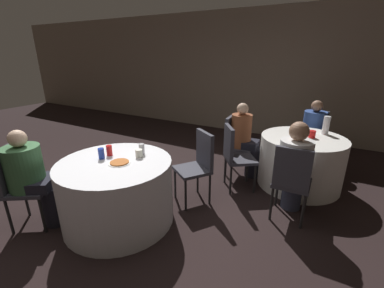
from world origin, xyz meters
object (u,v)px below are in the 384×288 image
person_blue_shirt (312,133)px  person_floral_shirt (245,140)px  person_white_shirt (294,168)px  soda_can_red (109,150)px  soda_can_blue (101,154)px  chair_far_southwest (234,152)px  chair_near_southwest (18,180)px  table_near (118,192)px  person_green_jacket (33,178)px  bottle_far (326,125)px  pizza_plate_near (119,162)px  chair_far_north (313,132)px  table_far (300,162)px  chair_near_northeast (199,161)px  chair_far_west (235,140)px  chair_far_south (292,177)px  soda_can_silver (142,149)px

person_blue_shirt → person_floral_shirt: bearing=48.9°
person_white_shirt → soda_can_red: size_ratio=9.62×
soda_can_blue → person_floral_shirt: bearing=60.7°
chair_far_southwest → chair_near_southwest: bearing=-77.4°
table_near → soda_can_red: soda_can_red is taller
person_green_jacket → soda_can_blue: bearing=98.4°
person_green_jacket → bottle_far: (2.66, 2.76, 0.29)m
pizza_plate_near → chair_far_north: bearing=60.4°
table_far → bottle_far: 0.64m
person_floral_shirt → person_blue_shirt: 1.24m
chair_near_northeast → soda_can_blue: (-0.78, -0.85, 0.24)m
chair_far_west → person_floral_shirt: person_floral_shirt is taller
chair_far_south → person_green_jacket: size_ratio=0.83×
chair_near_southwest → bottle_far: bottle_far is taller
chair_near_southwest → person_blue_shirt: person_blue_shirt is taller
chair_near_northeast → pizza_plate_near: 1.01m
chair_near_northeast → chair_far_west: bearing=-61.4°
person_blue_shirt → chair_far_north: bearing=-90.0°
table_far → chair_far_west: chair_far_west is taller
table_far → person_white_shirt: (0.02, -0.83, 0.24)m
chair_far_west → person_blue_shirt: person_blue_shirt is taller
chair_far_west → bottle_far: bearing=103.7°
table_far → chair_far_west: size_ratio=1.25×
chair_near_southwest → soda_can_blue: 0.92m
chair_far_south → person_floral_shirt: 1.26m
chair_far_north → chair_far_south: bearing=92.2°
chair_near_northeast → person_green_jacket: bearing=80.2°
chair_far_north → soda_can_blue: (-1.93, -2.94, 0.24)m
chair_far_west → chair_far_north: size_ratio=1.00×
chair_far_west → person_white_shirt: person_white_shirt is taller
table_near → soda_can_silver: (0.11, 0.34, 0.43)m
table_far → soda_can_silver: 2.29m
chair_near_southwest → pizza_plate_near: (0.94, 0.59, 0.19)m
chair_far_south → soda_can_red: size_ratio=7.63×
table_far → person_blue_shirt: 0.86m
chair_far_north → person_green_jacket: size_ratio=0.83×
chair_near_southwest → soda_can_blue: size_ratio=7.63×
person_green_jacket → chair_near_northeast: bearing=101.6°
pizza_plate_near → person_blue_shirt: bearing=59.1°
person_blue_shirt → bottle_far: 0.61m
chair_near_southwest → person_floral_shirt: bearing=110.9°
chair_near_northeast → soda_can_red: size_ratio=7.63×
person_floral_shirt → soda_can_silver: person_floral_shirt is taller
soda_can_red → soda_can_silver: 0.37m
person_green_jacket → person_floral_shirt: 2.86m
chair_far_west → person_floral_shirt: 0.17m
person_blue_shirt → table_near: bearing=61.2°
chair_near_northeast → chair_far_south: bearing=-140.6°
chair_near_southwest → table_far: bearing=100.7°
person_floral_shirt → soda_can_blue: person_floral_shirt is taller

